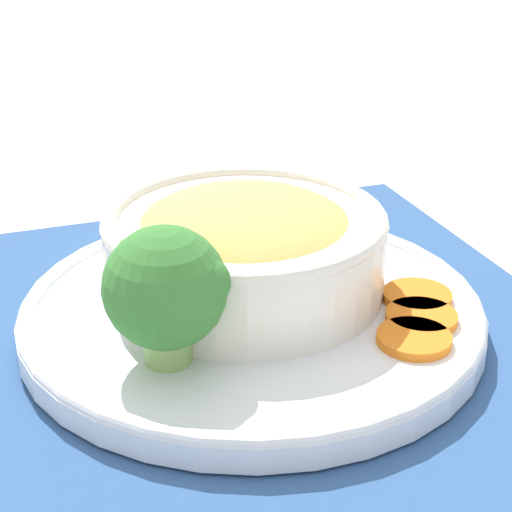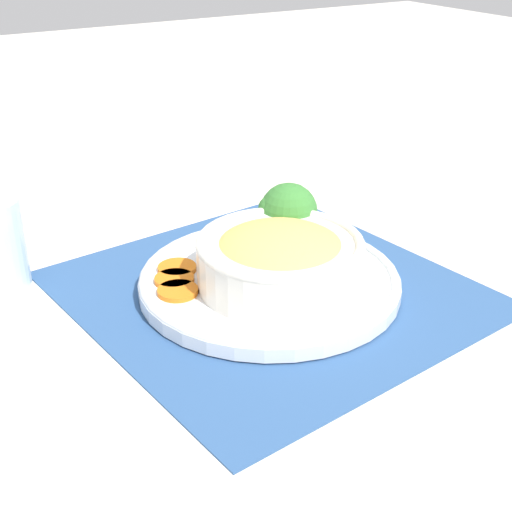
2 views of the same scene
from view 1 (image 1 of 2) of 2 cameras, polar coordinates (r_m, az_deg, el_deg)
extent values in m
plane|color=beige|center=(0.58, -0.28, -4.99)|extent=(4.00, 4.00, 0.00)
cube|color=#2D5184|center=(0.58, -0.28, -4.82)|extent=(0.47, 0.48, 0.00)
cylinder|color=silver|center=(0.57, -0.28, -3.95)|extent=(0.31, 0.31, 0.02)
torus|color=silver|center=(0.57, -0.28, -3.24)|extent=(0.30, 0.30, 0.01)
cylinder|color=silver|center=(0.57, -0.52, 0.11)|extent=(0.19, 0.19, 0.05)
torus|color=silver|center=(0.56, -0.53, 2.54)|extent=(0.19, 0.19, 0.01)
ellipsoid|color=#E0B75B|center=(0.57, -0.53, 1.31)|extent=(0.15, 0.15, 0.06)
cylinder|color=#84AD5B|center=(0.50, -5.89, -5.90)|extent=(0.03, 0.03, 0.02)
sphere|color=#387A33|center=(0.49, -6.08, -2.10)|extent=(0.07, 0.07, 0.07)
sphere|color=#387A33|center=(0.48, -3.62, -1.77)|extent=(0.03, 0.03, 0.03)
sphere|color=#387A33|center=(0.49, -8.30, -1.55)|extent=(0.03, 0.03, 0.03)
cylinder|color=orange|center=(0.53, 10.49, -5.44)|extent=(0.05, 0.05, 0.01)
cylinder|color=orange|center=(0.56, 10.97, -4.03)|extent=(0.05, 0.05, 0.01)
cylinder|color=orange|center=(0.58, 10.71, -2.67)|extent=(0.05, 0.05, 0.01)
camera|label=2|loc=(1.22, 13.27, 30.51)|focal=50.00mm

